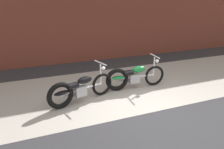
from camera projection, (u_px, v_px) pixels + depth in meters
name	position (u px, v px, depth m)	size (l,w,h in m)	color
ground_plane	(147.00, 113.00, 5.09)	(80.00, 80.00, 0.00)	#2D2D30
sidewalk_slab	(120.00, 87.00, 6.62)	(36.00, 3.50, 0.01)	#9E998E
motorcycle_black	(77.00, 90.00, 5.48)	(1.95, 0.80, 1.03)	black
motorcycle_green	(132.00, 77.00, 6.38)	(2.01, 0.58, 1.03)	black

